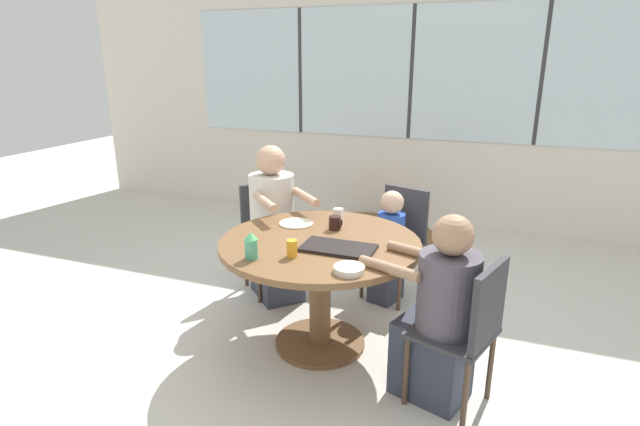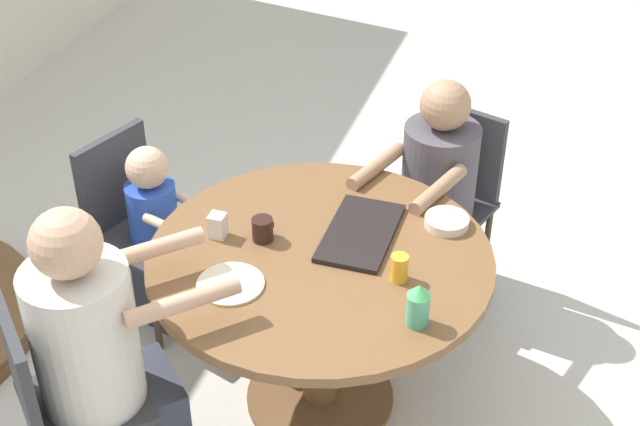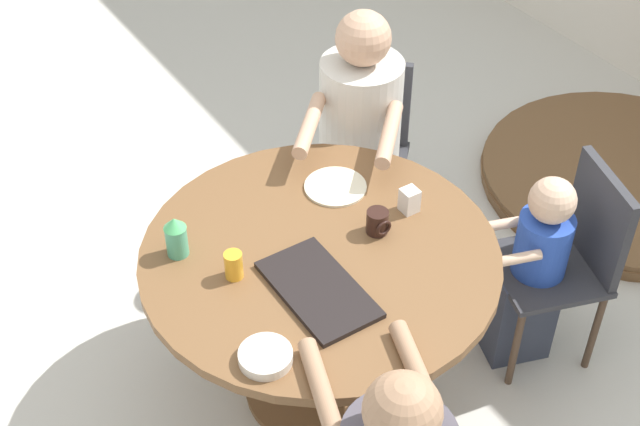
{
  "view_description": "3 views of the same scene",
  "coord_description": "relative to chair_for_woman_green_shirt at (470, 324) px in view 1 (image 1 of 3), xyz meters",
  "views": [
    {
      "loc": [
        1.03,
        -2.75,
        1.85
      ],
      "look_at": [
        0.0,
        0.0,
        0.93
      ],
      "focal_mm": 28.0,
      "sensor_mm": 36.0,
      "label": 1
    },
    {
      "loc": [
        -2.45,
        -0.79,
        2.71
      ],
      "look_at": [
        0.0,
        0.0,
        0.93
      ],
      "focal_mm": 50.0,
      "sensor_mm": 36.0,
      "label": 2
    },
    {
      "loc": [
        1.9,
        -1.22,
        2.88
      ],
      "look_at": [
        0.0,
        0.0,
        0.93
      ],
      "focal_mm": 50.0,
      "sensor_mm": 36.0,
      "label": 3
    }
  ],
  "objects": [
    {
      "name": "ground_plane",
      "position": [
        -0.95,
        0.32,
        -0.52
      ],
      "size": [
        16.0,
        16.0,
        0.0
      ],
      "primitive_type": "plane",
      "color": "beige"
    },
    {
      "name": "wall_back_with_windows",
      "position": [
        -0.95,
        3.18,
        0.91
      ],
      "size": [
        8.4,
        0.08,
        2.8
      ],
      "color": "silver",
      "rests_on": "ground_plane"
    },
    {
      "name": "dining_table",
      "position": [
        -0.95,
        0.32,
        0.06
      ],
      "size": [
        1.27,
        1.27,
        0.75
      ],
      "color": "brown",
      "rests_on": "ground_plane"
    },
    {
      "name": "chair_for_woman_green_shirt",
      "position": [
        0.0,
        0.0,
        0.0
      ],
      "size": [
        0.51,
        0.51,
        0.87
      ],
      "rotation": [
        0.0,
        0.0,
        1.25
      ],
      "color": "#333338",
      "rests_on": "ground_plane"
    },
    {
      "name": "chair_for_man_blue_shirt",
      "position": [
        -1.68,
        1.02,
        0.0
      ],
      "size": [
        0.57,
        0.57,
        0.87
      ],
      "rotation": [
        0.0,
        0.0,
        -2.34
      ],
      "color": "#333338",
      "rests_on": "ground_plane"
    },
    {
      "name": "chair_for_toddler",
      "position": [
        -0.64,
        1.28,
        0.0
      ],
      "size": [
        0.5,
        0.5,
        0.87
      ],
      "rotation": [
        0.0,
        0.0,
        -3.46
      ],
      "color": "#333338",
      "rests_on": "ground_plane"
    },
    {
      "name": "person_woman_green_shirt",
      "position": [
        -0.16,
        0.05,
        -0.03
      ],
      "size": [
        0.66,
        0.5,
        1.09
      ],
      "rotation": [
        0.0,
        0.0,
        1.25
      ],
      "color": "#333847",
      "rests_on": "ground_plane"
    },
    {
      "name": "person_man_blue_shirt",
      "position": [
        -1.56,
        0.9,
        0.03
      ],
      "size": [
        0.69,
        0.68,
        1.21
      ],
      "rotation": [
        0.0,
        0.0,
        -2.34
      ],
      "color": "#333847",
      "rests_on": "ground_plane"
    },
    {
      "name": "person_toddler",
      "position": [
        -0.69,
        1.13,
        -0.1
      ],
      "size": [
        0.32,
        0.43,
        0.89
      ],
      "rotation": [
        0.0,
        0.0,
        -3.46
      ],
      "color": "#333847",
      "rests_on": "ground_plane"
    },
    {
      "name": "food_tray_dark",
      "position": [
        -0.8,
        0.21,
        0.24
      ],
      "size": [
        0.44,
        0.24,
        0.02
      ],
      "color": "black",
      "rests_on": "dining_table"
    },
    {
      "name": "coffee_mug",
      "position": [
        -0.93,
        0.55,
        0.27
      ],
      "size": [
        0.09,
        0.08,
        0.09
      ],
      "color": "black",
      "rests_on": "dining_table"
    },
    {
      "name": "sippy_cup",
      "position": [
        -1.21,
        -0.1,
        0.31
      ],
      "size": [
        0.08,
        0.08,
        0.16
      ],
      "color": "#4CA57F",
      "rests_on": "dining_table"
    },
    {
      "name": "juice_glass",
      "position": [
        -1.01,
        0.01,
        0.28
      ],
      "size": [
        0.06,
        0.06,
        0.1
      ],
      "color": "gold",
      "rests_on": "dining_table"
    },
    {
      "name": "milk_carton_small",
      "position": [
        -0.97,
        0.72,
        0.28
      ],
      "size": [
        0.06,
        0.06,
        0.09
      ],
      "color": "silver",
      "rests_on": "dining_table"
    },
    {
      "name": "bowl_white_shallow",
      "position": [
        -0.64,
        -0.08,
        0.25
      ],
      "size": [
        0.17,
        0.17,
        0.04
      ],
      "color": "silver",
      "rests_on": "dining_table"
    },
    {
      "name": "plate_tortillas",
      "position": [
        -1.22,
        0.56,
        0.23
      ],
      "size": [
        0.24,
        0.24,
        0.01
      ],
      "color": "beige",
      "rests_on": "dining_table"
    },
    {
      "name": "folded_table_stack",
      "position": [
        -1.2,
        2.33,
        -0.47
      ],
      "size": [
        1.46,
        1.46,
        0.09
      ],
      "color": "brown",
      "rests_on": "ground_plane"
    }
  ]
}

